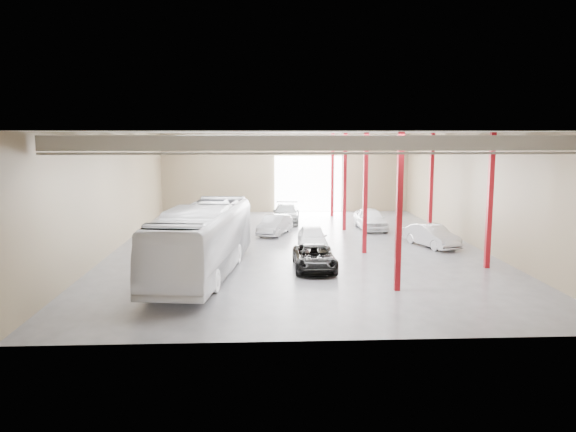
{
  "coord_description": "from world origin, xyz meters",
  "views": [
    {
      "loc": [
        -2.23,
        -34.0,
        6.88
      ],
      "look_at": [
        -0.67,
        -1.87,
        2.2
      ],
      "focal_mm": 35.0,
      "sensor_mm": 36.0,
      "label": 1
    }
  ],
  "objects": [
    {
      "name": "car_right_near",
      "position": [
        8.3,
        -0.41,
        0.69
      ],
      "size": [
        2.77,
        4.45,
        1.39
      ],
      "primitive_type": "imported",
      "rotation": [
        0.0,
        0.0,
        0.33
      ],
      "color": "silver",
      "rests_on": "ground"
    },
    {
      "name": "car_row_a",
      "position": [
        0.85,
        -0.8,
        0.72
      ],
      "size": [
        1.8,
        4.27,
        1.44
      ],
      "primitive_type": "imported",
      "rotation": [
        0.0,
        0.0,
        -0.02
      ],
      "color": "white",
      "rests_on": "ground"
    },
    {
      "name": "car_right_far",
      "position": [
        5.76,
        6.16,
        0.78
      ],
      "size": [
        2.02,
        4.63,
        1.55
      ],
      "primitive_type": "imported",
      "rotation": [
        0.0,
        0.0,
        0.04
      ],
      "color": "white",
      "rests_on": "ground"
    },
    {
      "name": "car_row_c",
      "position": [
        -0.26,
        9.6,
        0.73
      ],
      "size": [
        2.43,
        5.19,
        1.47
      ],
      "primitive_type": "imported",
      "rotation": [
        0.0,
        0.0,
        -0.08
      ],
      "color": "slate",
      "rests_on": "ground"
    },
    {
      "name": "coach_bus",
      "position": [
        -5.11,
        -6.58,
        1.72
      ],
      "size": [
        4.49,
        12.62,
        3.44
      ],
      "primitive_type": "imported",
      "rotation": [
        0.0,
        0.0,
        -0.13
      ],
      "color": "white",
      "rests_on": "ground"
    },
    {
      "name": "black_sedan",
      "position": [
        0.49,
        -6.0,
        0.63
      ],
      "size": [
        2.11,
        4.53,
        1.26
      ],
      "primitive_type": "imported",
      "rotation": [
        0.0,
        0.0,
        -0.01
      ],
      "color": "black",
      "rests_on": "ground"
    },
    {
      "name": "depot_shell",
      "position": [
        0.13,
        0.48,
        4.98
      ],
      "size": [
        22.12,
        32.12,
        7.06
      ],
      "color": "#4A4A4F",
      "rests_on": "ground"
    },
    {
      "name": "car_row_b",
      "position": [
        -1.29,
        4.4,
        0.68
      ],
      "size": [
        2.7,
        4.34,
        1.35
      ],
      "primitive_type": "imported",
      "rotation": [
        0.0,
        0.0,
        -0.33
      ],
      "color": "#A3A3A8",
      "rests_on": "ground"
    }
  ]
}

